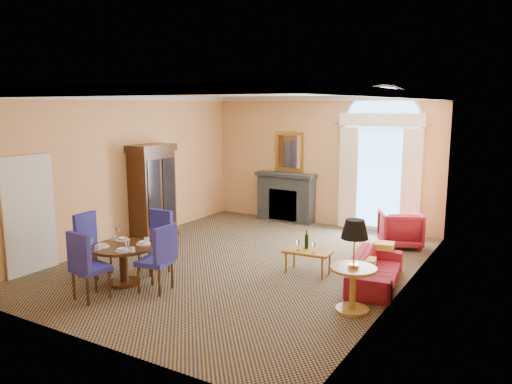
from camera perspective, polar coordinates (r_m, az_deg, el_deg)
The scene contains 12 objects.
ground at distance 9.67m, azimuth -1.53°, elevation -8.05°, with size 7.50×7.50×0.00m, color #13163D.
room_envelope at distance 9.79m, azimuth 0.37°, elevation 7.15°, with size 6.04×7.52×3.45m.
armoire at distance 11.44m, azimuth -11.76°, elevation -0.16°, with size 0.61×1.08×2.12m.
dining_table at distance 8.70m, azimuth -14.93°, elevation -6.97°, with size 1.06×1.06×0.87m.
dining_chair_north at distance 9.24m, azimuth -11.22°, elevation -5.03°, with size 0.62×0.62×1.10m.
dining_chair_south at distance 8.08m, azimuth -18.94°, elevation -7.56°, with size 0.56×0.56×1.10m.
dining_chair_east at distance 8.16m, azimuth -10.91°, elevation -7.03°, with size 0.56×0.56×1.10m.
dining_chair_west at distance 9.33m, azimuth -18.45°, elevation -5.22°, with size 0.56×0.56×1.10m.
sofa at distance 8.69m, azimuth 13.51°, elevation -8.56°, with size 1.83×0.72×0.53m, color maroon.
armchair at distance 11.04m, azimuth 16.15°, elevation -4.07°, with size 0.83×0.86×0.78m, color maroon.
coffee_table at distance 9.02m, azimuth 5.91°, elevation -6.78°, with size 0.87×0.53×0.76m.
side_table at distance 7.36m, azimuth 11.13°, elevation -7.05°, with size 0.67×0.67×1.35m.
Camera 1 is at (4.91, -7.78, 2.98)m, focal length 35.00 mm.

